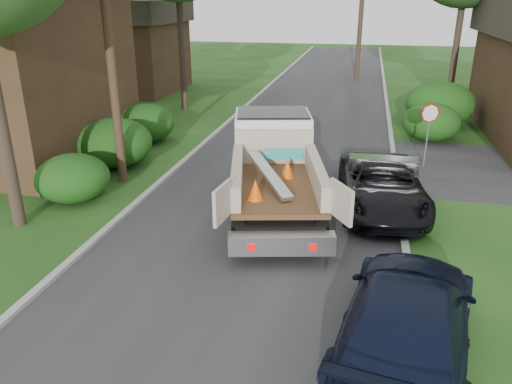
{
  "coord_description": "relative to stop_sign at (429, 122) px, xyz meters",
  "views": [
    {
      "loc": [
        2.74,
        -10.41,
        6.25
      ],
      "look_at": [
        0.04,
        2.0,
        1.2
      ],
      "focal_mm": 35.0,
      "sensor_mm": 36.0,
      "label": 1
    }
  ],
  "objects": [
    {
      "name": "ground",
      "position": [
        -5.2,
        -9.0,
        -1.78
      ],
      "size": [
        120.0,
        120.0,
        0.0
      ],
      "primitive_type": "plane",
      "color": "#1A4112",
      "rests_on": "ground"
    },
    {
      "name": "hedge_left_a",
      "position": [
        -11.4,
        -6.0,
        -1.01
      ],
      "size": [
        2.34,
        2.34,
        1.53
      ],
      "primitive_type": "ellipsoid",
      "color": "#103B0D",
      "rests_on": "ground"
    },
    {
      "name": "hedge_left_c",
      "position": [
        -12.0,
        1.0,
        -0.93
      ],
      "size": [
        2.6,
        2.6,
        1.7
      ],
      "primitive_type": "ellipsoid",
      "color": "#103B0D",
      "rests_on": "ground"
    },
    {
      "name": "house_left_far",
      "position": [
        -18.7,
        13.0,
        1.27
      ],
      "size": [
        7.56,
        7.56,
        6.0
      ],
      "color": "#3A2817",
      "rests_on": "ground"
    },
    {
      "name": "stop_sign",
      "position": [
        0.0,
        0.0,
        0.0
      ],
      "size": [
        0.71,
        0.32,
        2.48
      ],
      "color": "slate",
      "rests_on": "ground"
    },
    {
      "name": "hedge_right_b",
      "position": [
        1.3,
        7.0,
        -0.67
      ],
      "size": [
        3.38,
        3.38,
        2.21
      ],
      "primitive_type": "ellipsoid",
      "color": "#103B0D",
      "rests_on": "ground"
    },
    {
      "name": "curb_right",
      "position": [
        -1.1,
        1.0,
        -1.72
      ],
      "size": [
        0.2,
        90.0,
        0.12
      ],
      "primitive_type": "cube",
      "color": "#9E9E99",
      "rests_on": "ground"
    },
    {
      "name": "black_pickup",
      "position": [
        -1.71,
        -4.5,
        -1.03
      ],
      "size": [
        2.95,
        5.57,
        1.49
      ],
      "primitive_type": "imported",
      "rotation": [
        0.0,
        0.0,
        0.09
      ],
      "color": "black",
      "rests_on": "ground"
    },
    {
      "name": "hedge_left_b",
      "position": [
        -11.7,
        -2.5,
        -0.84
      ],
      "size": [
        2.86,
        2.86,
        1.87
      ],
      "primitive_type": "ellipsoid",
      "color": "#103B0D",
      "rests_on": "ground"
    },
    {
      "name": "road",
      "position": [
        -5.2,
        1.0,
        -1.77
      ],
      "size": [
        8.0,
        90.0,
        0.02
      ],
      "primitive_type": "cube",
      "color": "#28282B",
      "rests_on": "ground"
    },
    {
      "name": "utility_pole",
      "position": [
        -10.68,
        -4.02,
        3.4
      ],
      "size": [
        2.42,
        1.25,
        10.0
      ],
      "color": "#382619",
      "rests_on": "ground"
    },
    {
      "name": "flatbed_truck",
      "position": [
        -5.11,
        -4.57,
        -0.35
      ],
      "size": [
        4.33,
        7.36,
        2.62
      ],
      "rotation": [
        0.0,
        0.0,
        0.23
      ],
      "color": "black",
      "rests_on": "ground"
    },
    {
      "name": "hedge_right_a",
      "position": [
        0.6,
        4.0,
        -0.93
      ],
      "size": [
        2.6,
        2.6,
        1.7
      ],
      "primitive_type": "ellipsoid",
      "color": "#103B0D",
      "rests_on": "ground"
    },
    {
      "name": "navy_suv",
      "position": [
        -1.4,
        -11.5,
        -0.97
      ],
      "size": [
        3.15,
        5.83,
        1.61
      ],
      "primitive_type": "imported",
      "rotation": [
        0.0,
        0.0,
        2.97
      ],
      "color": "black",
      "rests_on": "ground"
    },
    {
      "name": "curb_left",
      "position": [
        -9.3,
        1.0,
        -1.72
      ],
      "size": [
        0.2,
        90.0,
        0.12
      ],
      "primitive_type": "cube",
      "color": "#9E9E99",
      "rests_on": "ground"
    }
  ]
}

